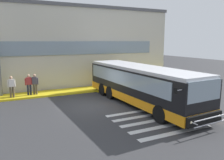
{
  "coord_description": "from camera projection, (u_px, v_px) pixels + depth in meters",
  "views": [
    {
      "loc": [
        -5.22,
        -13.79,
        4.42
      ],
      "look_at": [
        1.82,
        1.04,
        1.5
      ],
      "focal_mm": 35.15,
      "sensor_mm": 36.0,
      "label": 1
    }
  ],
  "objects": [
    {
      "name": "passenger_by_doorway",
      "position": [
        29.0,
        83.0,
        17.52
      ],
      "size": [
        0.59,
        0.39,
        1.68
      ],
      "color": "#1E2338",
      "rests_on": "boarding_curb"
    },
    {
      "name": "passenger_at_curb_edge",
      "position": [
        35.0,
        83.0,
        17.66
      ],
      "size": [
        0.54,
        0.36,
        1.68
      ],
      "color": "#4C4233",
      "rests_on": "boarding_curb"
    },
    {
      "name": "bay_paint_stripes",
      "position": [
        155.0,
        121.0,
        12.36
      ],
      "size": [
        4.4,
        3.96,
        0.01
      ],
      "color": "silver",
      "rests_on": "ground"
    },
    {
      "name": "passenger_near_column",
      "position": [
        12.0,
        86.0,
        16.66
      ],
      "size": [
        0.58,
        0.27,
        1.68
      ],
      "color": "#4C4233",
      "rests_on": "boarding_curb"
    },
    {
      "name": "ground_plane",
      "position": [
        95.0,
        106.0,
        15.25
      ],
      "size": [
        80.0,
        90.0,
        0.02
      ],
      "primitive_type": "cube",
      "color": "#353538",
      "rests_on": "ground"
    },
    {
      "name": "terminal_building",
      "position": [
        52.0,
        46.0,
        24.61
      ],
      "size": [
        22.97,
        13.8,
        7.75
      ],
      "color": "beige",
      "rests_on": "ground"
    },
    {
      "name": "boarding_curb",
      "position": [
        75.0,
        91.0,
        19.5
      ],
      "size": [
        25.17,
        2.0,
        0.15
      ],
      "primitive_type": "cube",
      "color": "yellow",
      "rests_on": "ground"
    },
    {
      "name": "safety_bollard_yellow",
      "position": [
        98.0,
        87.0,
        19.09
      ],
      "size": [
        0.18,
        0.18,
        0.9
      ],
      "primitive_type": "cylinder",
      "color": "yellow",
      "rests_on": "ground"
    },
    {
      "name": "bus_main_foreground",
      "position": [
        140.0,
        86.0,
        15.42
      ],
      "size": [
        3.19,
        11.4,
        2.7
      ],
      "color": "black",
      "rests_on": "ground"
    }
  ]
}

